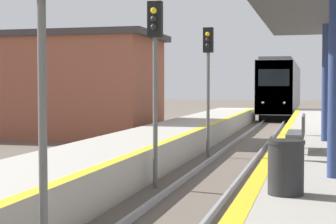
{
  "coord_description": "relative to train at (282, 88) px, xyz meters",
  "views": [
    {
      "loc": [
        2.59,
        -2.12,
        2.59
      ],
      "look_at": [
        -1.92,
        15.39,
        1.74
      ],
      "focal_mm": 60.0,
      "sensor_mm": 36.0,
      "label": 1
    }
  ],
  "objects": [
    {
      "name": "train",
      "position": [
        0.0,
        0.0,
        0.0
      ],
      "size": [
        2.65,
        22.98,
        4.65
      ],
      "color": "black",
      "rests_on": "ground"
    },
    {
      "name": "signal_near",
      "position": [
        -0.98,
        -43.76,
        0.91
      ],
      "size": [
        0.36,
        0.31,
        4.69
      ],
      "color": "#595959",
      "rests_on": "ground"
    },
    {
      "name": "bench",
      "position": [
        2.26,
        -36.03,
        -0.95
      ],
      "size": [
        0.44,
        1.88,
        0.92
      ],
      "color": "#4C4C51",
      "rests_on": "platform_right"
    },
    {
      "name": "signal_mid",
      "position": [
        -1.23,
        -37.21,
        0.91
      ],
      "size": [
        0.36,
        0.31,
        4.69
      ],
      "color": "#595959",
      "rests_on": "ground"
    },
    {
      "name": "signal_far",
      "position": [
        -1.08,
        -30.65,
        0.91
      ],
      "size": [
        0.36,
        0.31,
        4.69
      ],
      "color": "#595959",
      "rests_on": "ground"
    },
    {
      "name": "trash_bin",
      "position": [
        2.21,
        -42.02,
        -1.02
      ],
      "size": [
        0.57,
        0.57,
        0.84
      ],
      "color": "#262628",
      "rests_on": "platform_right"
    },
    {
      "name": "station_building",
      "position": [
        -12.02,
        -24.67,
        0.24
      ],
      "size": [
        14.7,
        5.65,
        5.18
      ],
      "color": "brown",
      "rests_on": "ground"
    }
  ]
}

